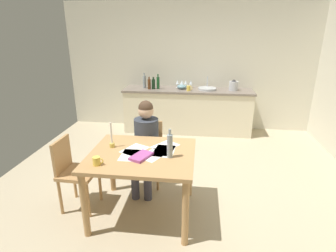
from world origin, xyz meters
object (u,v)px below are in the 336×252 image
Objects in this scene: coffee_mug at (97,161)px; wine_glass_near_sink at (191,83)px; person_seated at (146,140)px; chair_side_empty at (74,170)px; wine_glass_by_kettle at (186,83)px; candlestick at (112,140)px; dining_table at (142,163)px; teacup_on_counter at (189,88)px; bottle_sauce at (158,83)px; bottle_wine_red at (153,84)px; mixing_bowl at (182,87)px; bottle_oil at (144,82)px; wine_glass_back_right at (178,82)px; wine_bottle_on_table at (170,146)px; book_magazine at (141,156)px; chair_at_table at (148,150)px; stovetop_kettle at (234,86)px; wine_glass_back_left at (182,82)px; sink_unit at (207,89)px; bottle_vinegar at (149,84)px.

coffee_mug is 3.39m from wine_glass_near_sink.
chair_side_empty is (-0.75, -0.56, -0.19)m from person_seated.
candlestick is at bearing -103.05° from wine_glass_by_kettle.
coffee_mug is at bearing -91.58° from candlestick.
coffee_mug is at bearing -140.00° from dining_table.
teacup_on_counter is (0.75, 2.99, 0.13)m from coffee_mug.
bottle_wine_red is at bearing -159.79° from bottle_sauce.
bottle_sauce is (0.57, 2.76, 0.54)m from chair_side_empty.
chair_side_empty is 5.67× the size of wine_glass_near_sink.
chair_side_empty is at bearing -110.40° from mixing_bowl.
bottle_oil reaches higher than wine_glass_back_right.
dining_table is 0.40m from wine_bottle_on_table.
bottle_sauce reaches higher than mixing_bowl.
bottle_oil is at bearing 125.08° from book_magazine.
chair_at_table is 7.63× the size of teacup_on_counter.
chair_side_empty reaches higher than dining_table.
stovetop_kettle is 1.43× the size of wine_glass_back_left.
sink_unit is 1.47× the size of bottle_wine_red.
person_seated is 2.43m from wine_glass_back_left.
chair_at_table is 5.57× the size of wine_glass_back_left.
chair_at_table is 7.79× the size of coffee_mug.
chair_side_empty is 2.87m from bottle_sauce.
teacup_on_counter is (0.25, -0.30, -0.06)m from wine_glass_back_right.
bottle_wine_red reaches higher than wine_glass_back_left.
sink_unit is at bearing 75.49° from dining_table.
book_magazine is 2.80m from teacup_on_counter.
wine_glass_back_right is at bearing 180.00° from wine_glass_back_left.
wine_bottle_on_table is 2.05× the size of wine_glass_back_right.
candlestick is 1.94× the size of wine_glass_back_left.
wine_bottle_on_table is at bearing -88.09° from mixing_bowl.
wine_glass_near_sink is at bearing 34.30° from mixing_bowl.
wine_glass_by_kettle is at bearing 108.98° from book_magazine.
bottle_wine_red is (-0.37, 2.87, 0.21)m from book_magazine.
bottle_sauce is (0.29, -0.05, -0.00)m from bottle_oil.
wine_glass_back_left reaches higher than chair_side_empty.
wine_glass_back_left is (1.04, 2.94, 0.52)m from chair_side_empty.
wine_glass_back_right is (0.10, 3.08, 0.22)m from book_magazine.
teacup_on_counter is (0.16, -0.30, -0.06)m from wine_glass_back_left.
book_magazine is 1.04× the size of bottle_wine_red.
coffee_mug is 0.50× the size of stovetop_kettle.
chair_side_empty is at bearing -119.22° from sink_unit.
candlestick is 2.90m from wine_glass_back_right.
wine_glass_by_kettle is at bearing 8.55° from bottle_oil.
sink_unit is 0.55m from wine_glass_back_left.
sink_unit reaches higher than chair_side_empty.
dining_table is 0.85m from chair_side_empty.
dining_table is 3.82× the size of candlestick.
bottle_wine_red is (0.08, 0.03, -0.00)m from bottle_vinegar.
wine_glass_back_right is (-0.20, 3.03, 0.10)m from wine_bottle_on_table.
dining_table is at bearing 123.16° from book_magazine.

